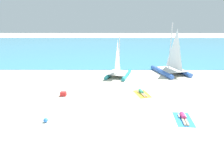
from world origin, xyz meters
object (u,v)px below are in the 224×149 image
(sunbather_left, at_px, (142,92))
(sunbather_right, at_px, (183,117))
(towel_right, at_px, (183,119))
(beach_ball, at_px, (46,120))
(sailboat_blue, at_px, (171,66))
(towel_left, at_px, (142,94))
(sailboat_teal, at_px, (118,70))
(cooler_box, at_px, (63,94))

(sunbather_left, bearing_deg, sunbather_right, -79.18)
(towel_right, height_order, beach_ball, beach_ball)
(sailboat_blue, distance_m, towel_left, 7.86)
(sunbather_left, relative_size, towel_right, 0.82)
(sailboat_blue, relative_size, towel_left, 3.15)
(towel_right, bearing_deg, sunbather_right, 84.31)
(sunbather_left, bearing_deg, beach_ball, -160.60)
(towel_right, height_order, sunbather_right, sunbather_right)
(sunbather_right, xyz_separation_m, beach_ball, (-9.08, -0.45, 0.01))
(sailboat_teal, xyz_separation_m, beach_ball, (-4.98, -10.00, -0.57))
(cooler_box, bearing_deg, sunbather_left, 4.24)
(sailboat_blue, distance_m, cooler_box, 13.28)
(sailboat_blue, distance_m, sunbather_right, 10.99)
(sailboat_teal, bearing_deg, sunbather_left, -53.16)
(towel_left, xyz_separation_m, sunbather_left, (-0.02, 0.06, 0.13))
(sailboat_teal, relative_size, sailboat_blue, 0.80)
(towel_right, bearing_deg, sailboat_teal, 113.08)
(beach_ball, relative_size, cooler_box, 0.58)
(sailboat_blue, xyz_separation_m, towel_left, (-4.45, -6.42, -0.89))
(sailboat_teal, height_order, towel_left, sailboat_teal)
(sailboat_blue, height_order, towel_left, sailboat_blue)
(sunbather_right, height_order, cooler_box, cooler_box)
(sunbather_left, xyz_separation_m, towel_right, (2.13, -4.43, -0.13))
(sailboat_teal, bearing_deg, cooler_box, -114.67)
(sailboat_teal, bearing_deg, beach_ball, -100.37)
(beach_ball, bearing_deg, sailboat_blue, 44.38)
(sailboat_blue, distance_m, towel_right, 11.07)
(sailboat_blue, bearing_deg, cooler_box, -164.61)
(towel_left, distance_m, sunbather_left, 0.14)
(sailboat_blue, bearing_deg, sailboat_teal, 174.46)
(sailboat_teal, xyz_separation_m, sunbather_right, (4.11, -9.56, -0.58))
(sailboat_blue, height_order, sunbather_left, sailboat_blue)
(sunbather_left, bearing_deg, sailboat_blue, 39.59)
(sailboat_blue, bearing_deg, towel_left, -140.50)
(sailboat_blue, xyz_separation_m, cooler_box, (-11.34, -6.86, -0.71))
(beach_ball, xyz_separation_m, cooler_box, (0.06, 4.30, 0.03))
(beach_ball, bearing_deg, sailboat_teal, 63.54)
(sailboat_teal, distance_m, towel_left, 5.66)
(sunbather_right, xyz_separation_m, cooler_box, (-9.02, 3.85, 0.05))
(sailboat_blue, height_order, beach_ball, sailboat_blue)
(sailboat_blue, distance_m, sunbather_left, 7.80)
(sunbather_left, distance_m, sunbather_right, 4.86)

